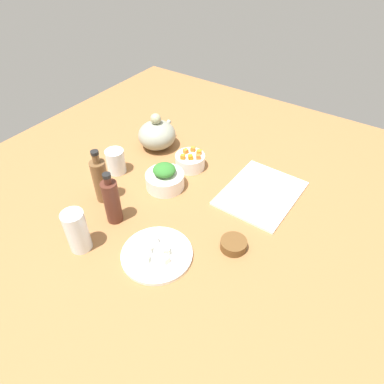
{
  "coord_description": "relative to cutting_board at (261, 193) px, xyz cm",
  "views": [
    {
      "loc": [
        -77.23,
        -52.33,
        89.86
      ],
      "look_at": [
        0.0,
        0.0,
        8.0
      ],
      "focal_mm": 32.16,
      "sensor_mm": 36.0,
      "label": 1
    }
  ],
  "objects": [
    {
      "name": "tabletop",
      "position": [
        -18.3,
        19.2,
        -2.0
      ],
      "size": [
        190.0,
        190.0,
        3.0
      ],
      "primitive_type": "cube",
      "color": "#976539",
      "rests_on": "ground"
    },
    {
      "name": "cutting_board",
      "position": [
        0.0,
        0.0,
        0.0
      ],
      "size": [
        32.86,
        26.09,
        1.0
      ],
      "primitive_type": "cube",
      "rotation": [
        0.0,
        0.0,
        -0.03
      ],
      "color": "white",
      "rests_on": "tabletop"
    },
    {
      "name": "plate_tofu",
      "position": [
        -45.03,
        14.47,
        0.1
      ],
      "size": [
        22.64,
        22.64,
        1.2
      ],
      "primitive_type": "cylinder",
      "color": "white",
      "rests_on": "tabletop"
    },
    {
      "name": "bowl_greens",
      "position": [
        -16.61,
        32.91,
        2.48
      ],
      "size": [
        14.81,
        14.81,
        5.97
      ],
      "primitive_type": "cylinder",
      "color": "white",
      "rests_on": "tabletop"
    },
    {
      "name": "bowl_carrots",
      "position": [
        -0.81,
        32.01,
        2.42
      ],
      "size": [
        12.18,
        12.18,
        5.83
      ],
      "primitive_type": "cylinder",
      "color": "white",
      "rests_on": "tabletop"
    },
    {
      "name": "bowl_small_side",
      "position": [
        -28.7,
        -3.96,
        1.08
      ],
      "size": [
        8.59,
        8.59,
        3.16
      ],
      "primitive_type": "cylinder",
      "color": "brown",
      "rests_on": "tabletop"
    },
    {
      "name": "teapot",
      "position": [
        3.61,
        52.64,
        5.81
      ],
      "size": [
        18.19,
        16.37,
        16.35
      ],
      "color": "gray",
      "rests_on": "tabletop"
    },
    {
      "name": "bottle_0",
      "position": [
        -40.65,
        36.53,
        8.18
      ],
      "size": [
        5.48,
        5.48,
        20.17
      ],
      "color": "#51271C",
      "rests_on": "tabletop"
    },
    {
      "name": "bottle_1",
      "position": [
        -34.88,
        47.58,
        8.41
      ],
      "size": [
        5.59,
        5.59,
        21.28
      ],
      "color": "brown",
      "rests_on": "tabletop"
    },
    {
      "name": "drinking_glass_0",
      "position": [
        -19.98,
        55.18,
        4.47
      ],
      "size": [
        7.5,
        7.5,
        9.94
      ],
      "primitive_type": "cylinder",
      "color": "white",
      "rests_on": "tabletop"
    },
    {
      "name": "drinking_glass_1",
      "position": [
        -55.89,
        36.93,
        6.95
      ],
      "size": [
        7.0,
        7.0,
        14.9
      ],
      "primitive_type": "cylinder",
      "color": "white",
      "rests_on": "tabletop"
    },
    {
      "name": "carrot_cube_0",
      "position": [
        2.06,
        29.51,
        6.23
      ],
      "size": [
        2.24,
        2.24,
        1.8
      ],
      "primitive_type": "cube",
      "rotation": [
        0.0,
        0.0,
        1.86
      ],
      "color": "orange",
      "rests_on": "bowl_carrots"
    },
    {
      "name": "carrot_cube_1",
      "position": [
        -2.76,
        30.46,
        6.23
      ],
      "size": [
        2.55,
        2.55,
        1.8
      ],
      "primitive_type": "cube",
      "rotation": [
        0.0,
        0.0,
        2.34
      ],
      "color": "orange",
      "rests_on": "bowl_carrots"
    },
    {
      "name": "carrot_cube_2",
      "position": [
        -4.29,
        33.18,
        6.23
      ],
      "size": [
        2.38,
        2.38,
        1.8
      ],
      "primitive_type": "cube",
      "rotation": [
        0.0,
        0.0,
        1.99
      ],
      "color": "orange",
      "rests_on": "bowl_carrots"
    },
    {
      "name": "carrot_cube_3",
      "position": [
        -0.4,
        34.47,
        6.23
      ],
      "size": [
        2.27,
        2.27,
        1.8
      ],
      "primitive_type": "cube",
      "rotation": [
        0.0,
        0.0,
        2.83
      ],
      "color": "orange",
      "rests_on": "bowl_carrots"
    },
    {
      "name": "carrot_cube_4",
      "position": [
        2.53,
        32.88,
        6.23
      ],
      "size": [
        2.27,
        2.27,
        1.8
      ],
      "primitive_type": "cube",
      "rotation": [
        0.0,
        0.0,
        0.32
      ],
      "color": "orange",
      "rests_on": "bowl_carrots"
    },
    {
      "name": "carrot_cube_5",
      "position": [
        -0.79,
        28.01,
        6.23
      ],
      "size": [
        2.53,
        2.53,
        1.8
      ],
      "primitive_type": "cube",
      "rotation": [
        0.0,
        0.0,
        0.68
      ],
      "color": "orange",
      "rests_on": "bowl_carrots"
    },
    {
      "name": "chopped_greens_mound",
      "position": [
        -16.61,
        32.91,
        7.58
      ],
      "size": [
        11.58,
        11.65,
        4.23
      ],
      "primitive_type": "ellipsoid",
      "rotation": [
        0.0,
        0.0,
        2.04
      ],
      "color": "#2F732A",
      "rests_on": "bowl_greens"
    },
    {
      "name": "tofu_cube_0",
      "position": [
        -46.17,
        10.1,
        1.8
      ],
      "size": [
        2.6,
        2.6,
        2.2
      ],
      "primitive_type": "cube",
      "rotation": [
        0.0,
        0.0,
        1.37
      ],
      "color": "#F4E6CB",
      "rests_on": "plate_tofu"
    },
    {
      "name": "tofu_cube_1",
      "position": [
        -45.86,
        17.12,
        1.8
      ],
      "size": [
        3.02,
        3.02,
        2.2
      ],
      "primitive_type": "cube",
      "rotation": [
        0.0,
        0.0,
        0.54
      ],
      "color": "white",
      "rests_on": "plate_tofu"
    },
    {
      "name": "tofu_cube_2",
      "position": [
        -49.23,
        15.39,
        1.8
      ],
      "size": [
        3.05,
        3.05,
        2.2
      ],
      "primitive_type": "cube",
      "rotation": [
        0.0,
        0.0,
        0.59
      ],
      "color": "white",
      "rests_on": "plate_tofu"
    },
    {
      "name": "tofu_cube_3",
      "position": [
        -41.7,
        18.01,
        1.8
      ],
      "size": [
        3.05,
        3.05,
        2.2
      ],
      "primitive_type": "cube",
      "rotation": [
        0.0,
        0.0,
        2.55
      ],
      "color": "white",
      "rests_on": "plate_tofu"
    },
    {
      "name": "tofu_cube_4",
      "position": [
        -43.19,
        12.05,
        1.8
      ],
      "size": [
        3.09,
        3.09,
        2.2
      ],
      "primitive_type": "cube",
      "rotation": [
        0.0,
        0.0,
        2.23
      ],
      "color": "#F7F6CA",
      "rests_on": "plate_tofu"
    },
    {
      "name": "dumpling_0",
      "position": [
        -11.23,
        -7.41,
        1.51
      ],
      "size": [
        5.57,
        5.51,
        2.01
      ],
      "primitive_type": "pyramid",
      "rotation": [
        0.0,
        0.0,
        3.23
      ],
      "color": "beige",
      "rests_on": "cutting_board"
    },
    {
      "name": "dumpling_1",
      "position": [
        -3.94,
        5.77,
        1.98
      ],
      "size": [
        7.06,
        7.29,
        2.96
      ],
      "primitive_type": "pyramid",
      "rotation": [
        0.0,
        0.0,
        1.05
      ],
      "color": "beige",
      "rests_on": "cutting_board"
    },
    {
      "name": "dumpling_2",
      "position": [
        2.48,
        -1.77,
        1.89
      ],
      "size": [
        5.91,
        5.97,
        2.77
      ],
      "primitive_type": "pyramid",
      "rotation": [
        0.0,
        0.0,
        2.21
      ],
      "color": "beige",
      "rests_on": "cutting_board"
    },
    {
      "name": "dumpling_3",
      "position": [
        10.92,
        3.12,
        1.69
      ],
      "size": [
        7.15,
        6.94,
        2.39
      ],
      "primitive_type": "pyramid",
      "rotation": [
        0.0,
        0.0,
        0.52
      ],
      "color": "beige",
      "rests_on": "cutting_board"
    },
    {
      "name": "dumpling_4",
      "position": [
        11.34,
        -4.51,
        1.66
      ],
      "size": [
        5.44,
        6.03,
        2.32
      ],
      "primitive_type": "pyramid",
      "rotation": [
        0.0,
        0.0,
        4.61
      ],
      "color": "beige",
      "rests_on": "cutting_board"
    }
  ]
}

